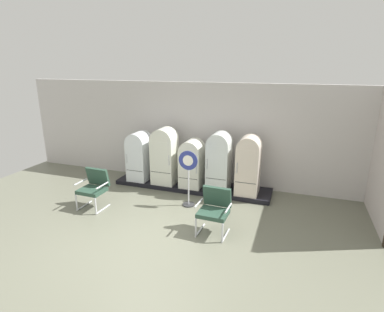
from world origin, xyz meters
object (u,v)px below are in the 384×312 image
armchair_right (215,208)px  refrigerator_3 (219,160)px  armchair_left (94,186)px  refrigerator_2 (192,162)px  sign_stand (188,178)px  refrigerator_0 (139,155)px  refrigerator_4 (248,163)px  refrigerator_1 (164,154)px

armchair_right → refrigerator_3: bearing=102.1°
armchair_left → armchair_right: 3.17m
refrigerator_2 → armchair_left: refrigerator_2 is taller
armchair_left → sign_stand: size_ratio=0.68×
refrigerator_2 → armchair_right: 2.41m
refrigerator_0 → sign_stand: size_ratio=1.00×
refrigerator_0 → armchair_left: (-0.27, -1.87, -0.33)m
refrigerator_3 → refrigerator_0: bearing=179.5°
refrigerator_2 → sign_stand: (0.26, -1.03, -0.10)m
refrigerator_3 → armchair_right: 2.12m
refrigerator_0 → sign_stand: refrigerator_0 is taller
refrigerator_0 → refrigerator_4: 3.25m
refrigerator_3 → refrigerator_4: bearing=1.3°
refrigerator_4 → armchair_right: (-0.36, -2.05, -0.40)m
armchair_left → armchair_right: (3.17, -0.19, 0.00)m
armchair_right → sign_stand: bearing=133.0°
sign_stand → refrigerator_4: bearing=37.5°
refrigerator_1 → armchair_left: (-1.11, -1.83, -0.43)m
refrigerator_2 → refrigerator_4: size_ratio=0.85×
refrigerator_2 → refrigerator_3: 0.80m
refrigerator_3 → armchair_left: (-2.73, -1.85, -0.42)m
armchair_right → sign_stand: sign_stand is taller
armchair_right → refrigerator_1: bearing=135.5°
refrigerator_4 → sign_stand: refrigerator_4 is taller
armchair_right → refrigerator_4: bearing=80.0°
sign_stand → armchair_left: bearing=-159.0°
refrigerator_3 → sign_stand: (-0.53, -1.00, -0.25)m
refrigerator_1 → armchair_right: size_ratio=1.66×
refrigerator_1 → armchair_right: (2.05, -2.01, -0.43)m
refrigerator_0 → refrigerator_4: (3.25, -0.01, 0.07)m
refrigerator_0 → armchair_right: bearing=-35.4°
refrigerator_2 → refrigerator_0: bearing=-179.9°
refrigerator_0 → refrigerator_3: size_ratio=0.89×
refrigerator_0 → refrigerator_3: refrigerator_3 is taller
refrigerator_0 → refrigerator_1: 0.85m
armchair_left → armchair_right: bearing=-3.4°
refrigerator_4 → sign_stand: 1.69m
armchair_left → refrigerator_3: bearing=34.1°
refrigerator_2 → sign_stand: refrigerator_2 is taller
refrigerator_1 → refrigerator_3: size_ratio=1.01×
sign_stand → armchair_right: bearing=-47.0°
refrigerator_0 → refrigerator_2: size_ratio=1.07×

